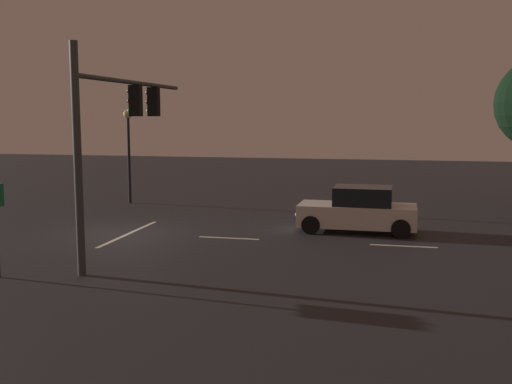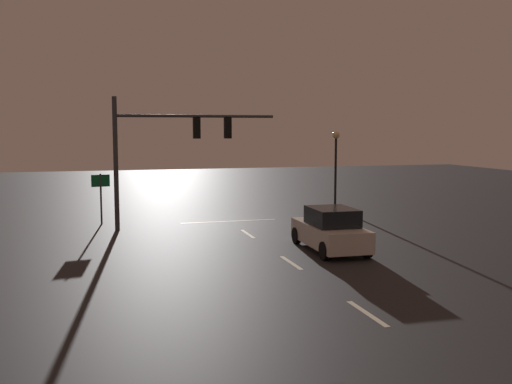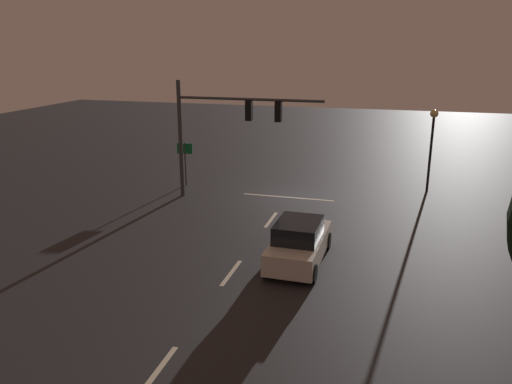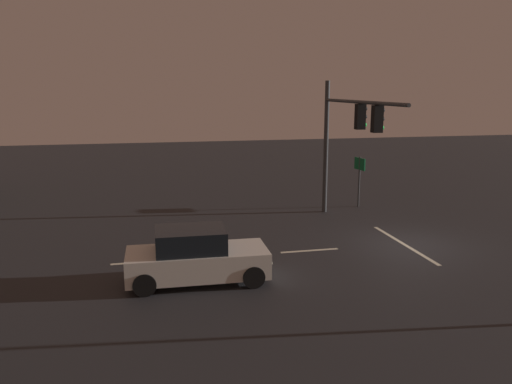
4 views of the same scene
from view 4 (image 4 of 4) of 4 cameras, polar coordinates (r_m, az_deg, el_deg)
The scene contains 7 objects.
ground_plane at distance 20.68m, azimuth 16.62°, elevation -5.54°, with size 80.00×80.00×0.00m, color #232326.
traffic_signal_assembly at distance 22.08m, azimuth 10.15°, elevation 6.95°, with size 7.73×0.47×6.23m.
lane_dash_far at distance 19.11m, azimuth 5.98°, elevation -6.50°, with size 2.20×0.16×0.01m, color beige.
lane_dash_mid at distance 18.22m, azimuth -12.42°, elevation -7.63°, with size 2.20×0.16×0.01m, color beige.
stop_bar at distance 20.58m, azimuth 16.12°, elevation -5.58°, with size 5.00×0.16×0.01m, color beige.
car_approaching at distance 15.96m, azimuth -6.71°, elevation -7.20°, with size 1.98×4.40×1.70m.
route_sign at distance 26.09m, azimuth 11.45°, elevation 2.32°, with size 0.90×0.20×2.53m.
Camera 4 is at (-17.24, 9.78, 5.90)m, focal length 35.93 mm.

